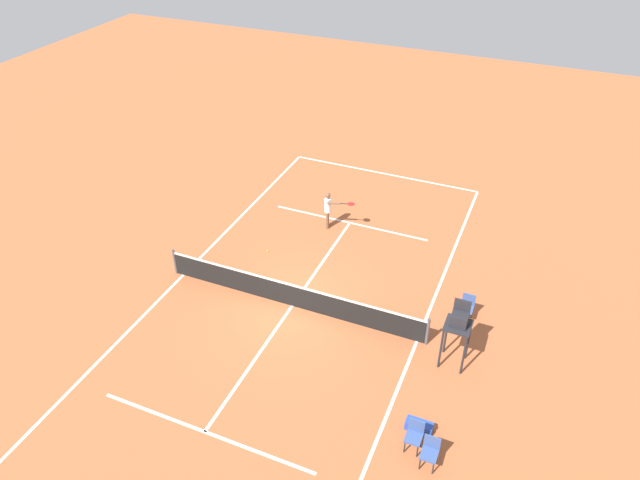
{
  "coord_description": "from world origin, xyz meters",
  "views": [
    {
      "loc": [
        -7.06,
        14.21,
        13.91
      ],
      "look_at": [
        0.23,
        -3.04,
        0.8
      ],
      "focal_mm": 33.46,
      "sensor_mm": 36.0,
      "label": 1
    }
  ],
  "objects_px": {
    "player_serving": "(329,207)",
    "tennis_ball": "(268,251)",
    "umpire_chair": "(458,324)",
    "courtside_chair_mid": "(467,306)",
    "courtside_chair_far": "(430,451)",
    "equipment_bag": "(419,426)",
    "courtside_chair_near": "(414,434)"
  },
  "relations": [
    {
      "from": "player_serving",
      "to": "equipment_bag",
      "type": "relative_size",
      "value": 2.17
    },
    {
      "from": "umpire_chair",
      "to": "courtside_chair_far",
      "type": "relative_size",
      "value": 2.54
    },
    {
      "from": "courtside_chair_far",
      "to": "umpire_chair",
      "type": "bearing_deg",
      "value": -86.61
    },
    {
      "from": "player_serving",
      "to": "courtside_chair_far",
      "type": "height_order",
      "value": "player_serving"
    },
    {
      "from": "tennis_ball",
      "to": "courtside_chair_near",
      "type": "height_order",
      "value": "courtside_chair_near"
    },
    {
      "from": "equipment_bag",
      "to": "umpire_chair",
      "type": "bearing_deg",
      "value": -95.67
    },
    {
      "from": "courtside_chair_mid",
      "to": "equipment_bag",
      "type": "relative_size",
      "value": 1.25
    },
    {
      "from": "tennis_ball",
      "to": "courtside_chair_near",
      "type": "distance_m",
      "value": 10.14
    },
    {
      "from": "tennis_ball",
      "to": "umpire_chair",
      "type": "relative_size",
      "value": 0.03
    },
    {
      "from": "courtside_chair_near",
      "to": "equipment_bag",
      "type": "xyz_separation_m",
      "value": [
        0.0,
        -0.61,
        -0.38
      ]
    },
    {
      "from": "player_serving",
      "to": "courtside_chair_mid",
      "type": "height_order",
      "value": "player_serving"
    },
    {
      "from": "courtside_chair_near",
      "to": "equipment_bag",
      "type": "relative_size",
      "value": 1.25
    },
    {
      "from": "tennis_ball",
      "to": "equipment_bag",
      "type": "height_order",
      "value": "equipment_bag"
    },
    {
      "from": "courtside_chair_mid",
      "to": "courtside_chair_far",
      "type": "relative_size",
      "value": 1.0
    },
    {
      "from": "player_serving",
      "to": "umpire_chair",
      "type": "height_order",
      "value": "umpire_chair"
    },
    {
      "from": "tennis_ball",
      "to": "equipment_bag",
      "type": "relative_size",
      "value": 0.09
    },
    {
      "from": "umpire_chair",
      "to": "equipment_bag",
      "type": "xyz_separation_m",
      "value": [
        0.29,
        2.9,
        -1.46
      ]
    },
    {
      "from": "courtside_chair_near",
      "to": "courtside_chair_mid",
      "type": "bearing_deg",
      "value": -92.56
    },
    {
      "from": "courtside_chair_far",
      "to": "equipment_bag",
      "type": "distance_m",
      "value": 1.15
    },
    {
      "from": "player_serving",
      "to": "tennis_ball",
      "type": "bearing_deg",
      "value": -49.04
    },
    {
      "from": "player_serving",
      "to": "courtside_chair_mid",
      "type": "relative_size",
      "value": 1.74
    },
    {
      "from": "tennis_ball",
      "to": "courtside_chair_mid",
      "type": "xyz_separation_m",
      "value": [
        -8.01,
        0.83,
        0.5
      ]
    },
    {
      "from": "player_serving",
      "to": "tennis_ball",
      "type": "height_order",
      "value": "player_serving"
    },
    {
      "from": "courtside_chair_mid",
      "to": "player_serving",
      "type": "bearing_deg",
      "value": -27.69
    },
    {
      "from": "equipment_bag",
      "to": "courtside_chair_near",
      "type": "bearing_deg",
      "value": 90.36
    },
    {
      "from": "umpire_chair",
      "to": "courtside_chair_near",
      "type": "bearing_deg",
      "value": 85.38
    },
    {
      "from": "player_serving",
      "to": "umpire_chair",
      "type": "relative_size",
      "value": 0.69
    },
    {
      "from": "equipment_bag",
      "to": "player_serving",
      "type": "bearing_deg",
      "value": -53.9
    },
    {
      "from": "courtside_chair_far",
      "to": "tennis_ball",
      "type": "bearing_deg",
      "value": -39.73
    },
    {
      "from": "tennis_ball",
      "to": "courtside_chair_near",
      "type": "xyz_separation_m",
      "value": [
        -7.75,
        6.53,
        0.5
      ]
    },
    {
      "from": "umpire_chair",
      "to": "equipment_bag",
      "type": "relative_size",
      "value": 3.17
    },
    {
      "from": "courtside_chair_near",
      "to": "equipment_bag",
      "type": "bearing_deg",
      "value": -89.64
    }
  ]
}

